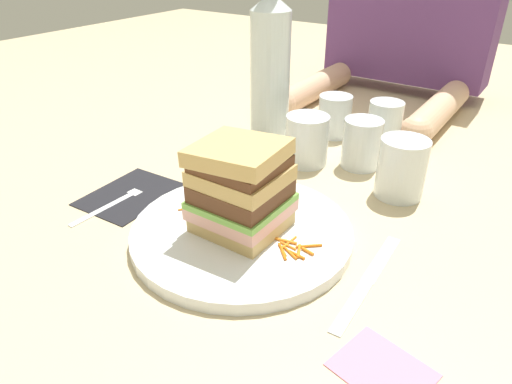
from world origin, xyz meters
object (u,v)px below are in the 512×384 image
water_bottle (270,68)px  empty_tumbler_3 (335,116)px  napkin_dark (131,194)px  fork (119,198)px  juice_glass (401,172)px  empty_tumbler_2 (362,144)px  empty_tumbler_1 (384,125)px  empty_tumbler_0 (307,140)px  knife (367,283)px  main_plate (243,233)px  napkin_pink (382,370)px  sandwich (242,188)px

water_bottle → empty_tumbler_3: water_bottle is taller
napkin_dark → fork: 0.02m
juice_glass → fork: bearing=-142.9°
juice_glass → empty_tumbler_2: bearing=145.9°
empty_tumbler_3 → empty_tumbler_1: bearing=-2.2°
empty_tumbler_0 → empty_tumbler_2: bearing=26.0°
juice_glass → empty_tumbler_0: juice_glass is taller
knife → empty_tumbler_1: size_ratio=2.23×
empty_tumbler_0 → empty_tumbler_3: (-0.02, 0.14, -0.00)m
empty_tumbler_0 → empty_tumbler_1: empty_tumbler_1 is taller
napkin_dark → fork: (-0.00, -0.02, 0.00)m
water_bottle → empty_tumbler_3: size_ratio=3.79×
knife → empty_tumbler_3: empty_tumbler_3 is taller
main_plate → empty_tumbler_0: (-0.05, 0.25, 0.03)m
empty_tumbler_0 → empty_tumbler_3: 0.14m
fork → empty_tumbler_0: size_ratio=1.92×
napkin_dark → napkin_pink: same height
knife → water_bottle: (-0.33, 0.30, 0.14)m
empty_tumbler_1 → empty_tumbler_3: empty_tumbler_1 is taller
empty_tumbler_3 → empty_tumbler_2: bearing=-45.2°
empty_tumbler_3 → knife: bearing=-58.8°
water_bottle → napkin_dark: bearing=-99.3°
knife → empty_tumbler_0: 0.33m
knife → empty_tumbler_3: 0.45m
napkin_dark → empty_tumbler_2: size_ratio=1.69×
sandwich → juice_glass: (0.13, 0.23, -0.04)m
juice_glass → water_bottle: 0.32m
water_bottle → empty_tumbler_2: 0.22m
main_plate → water_bottle: 0.37m
juice_glass → empty_tumbler_0: (-0.17, 0.02, 0.00)m
fork → juice_glass: size_ratio=1.80×
sandwich → napkin_pink: size_ratio=1.45×
empty_tumbler_3 → napkin_pink: 0.58m
knife → empty_tumbler_1: bearing=108.9°
empty_tumbler_0 → empty_tumbler_2: 0.09m
knife → juice_glass: bearing=100.9°
main_plate → empty_tumbler_1: (0.04, 0.39, 0.04)m
knife → empty_tumbler_0: (-0.22, 0.24, 0.04)m
empty_tumbler_2 → juice_glass: bearing=-34.1°
sandwich → empty_tumbler_3: 0.40m
knife → napkin_pink: 0.12m
empty_tumbler_1 → napkin_pink: 0.53m
knife → napkin_dark: bearing=-178.1°
main_plate → water_bottle: bearing=117.4°
main_plate → empty_tumbler_1: empty_tumbler_1 is taller
main_plate → fork: bearing=-172.5°
empty_tumbler_2 → main_plate: bearing=-97.6°
fork → empty_tumbler_3: empty_tumbler_3 is taller
napkin_dark → juice_glass: (0.34, 0.24, 0.04)m
empty_tumbler_0 → sandwich: bearing=-80.0°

